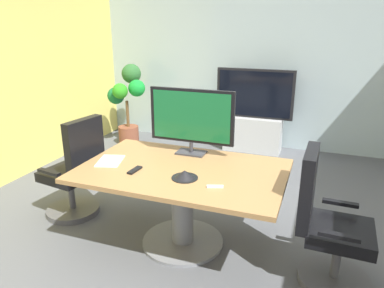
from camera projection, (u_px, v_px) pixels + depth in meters
The scene contains 12 objects.
ground_plane at pixel (193, 237), 3.53m from camera, with size 7.11×7.11×0.00m, color #515459.
wall_back_glass_partition at pixel (259, 60), 5.80m from camera, with size 5.43×0.10×2.82m, color #9EB2B7.
conference_table at pixel (182, 189), 3.26m from camera, with size 1.80×1.15×0.76m.
office_chair_left at pixel (76, 176), 3.79m from camera, with size 0.63×0.61×1.09m.
office_chair_right at pixel (327, 230), 2.80m from camera, with size 0.60×0.58×1.09m.
tv_monitor at pixel (191, 118), 3.46m from camera, with size 0.84×0.18×0.64m.
wall_display_unit at pixel (253, 124), 5.78m from camera, with size 1.20×0.36×1.31m.
potted_plant at pixel (127, 99), 6.06m from camera, with size 0.68×0.65×1.32m.
conference_phone at pixel (185, 175), 2.99m from camera, with size 0.22×0.22×0.07m.
remote_control at pixel (135, 170), 3.14m from camera, with size 0.05×0.17×0.02m, color black.
whiteboard_marker at pixel (215, 186), 2.83m from camera, with size 0.13×0.02×0.02m, color silver.
paper_notepad at pixel (110, 161), 3.37m from camera, with size 0.21×0.30×0.01m, color white.
Camera 1 is at (1.06, -2.87, 1.99)m, focal length 33.97 mm.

